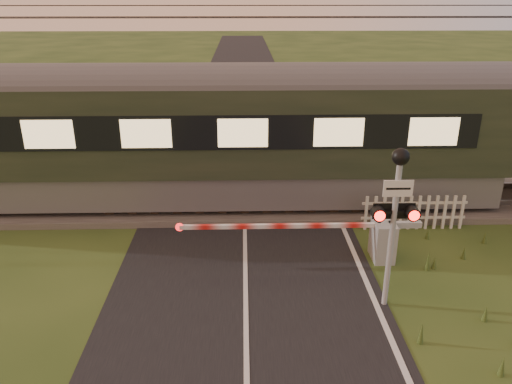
{
  "coord_description": "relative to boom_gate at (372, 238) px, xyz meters",
  "views": [
    {
      "loc": [
        -0.02,
        -7.79,
        6.15
      ],
      "look_at": [
        0.27,
        3.2,
        1.72
      ],
      "focal_mm": 35.0,
      "sensor_mm": 36.0,
      "label": 1
    }
  ],
  "objects": [
    {
      "name": "ground",
      "position": [
        -3.11,
        -2.99,
        -0.55
      ],
      "size": [
        160.0,
        160.0,
        0.0
      ],
      "primitive_type": "plane",
      "color": "#273E18",
      "rests_on": "ground"
    },
    {
      "name": "road",
      "position": [
        -3.09,
        -3.22,
        -0.54
      ],
      "size": [
        6.0,
        140.0,
        0.03
      ],
      "color": "black",
      "rests_on": "ground"
    },
    {
      "name": "track_bed",
      "position": [
        -3.11,
        3.51,
        -0.49
      ],
      "size": [
        140.0,
        3.4,
        0.39
      ],
      "color": "#47423D",
      "rests_on": "ground"
    },
    {
      "name": "overhead_wires",
      "position": [
        -3.11,
        3.51,
        5.17
      ],
      "size": [
        120.0,
        0.62,
        0.62
      ],
      "color": "black",
      "rests_on": "ground"
    },
    {
      "name": "boom_gate",
      "position": [
        0.0,
        0.0,
        0.0
      ],
      "size": [
        5.93,
        0.76,
        1.01
      ],
      "color": "gray",
      "rests_on": "ground"
    },
    {
      "name": "crossing_signal",
      "position": [
        -0.18,
        -1.96,
        1.81
      ],
      "size": [
        0.88,
        0.36,
        3.44
      ],
      "color": "gray",
      "rests_on": "ground"
    },
    {
      "name": "picket_fence",
      "position": [
        1.56,
        1.61,
        -0.05
      ],
      "size": [
        2.91,
        0.08,
        0.99
      ],
      "color": "silver",
      "rests_on": "ground"
    }
  ]
}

